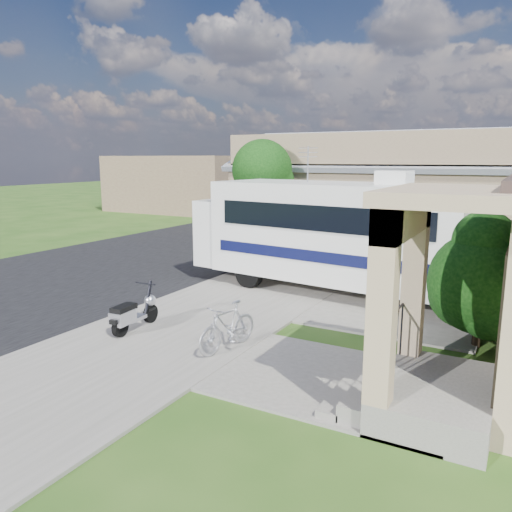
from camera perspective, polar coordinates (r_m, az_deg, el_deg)
The scene contains 18 objects.
ground at distance 11.08m, azimuth -4.02°, elevation -9.04°, with size 120.00×120.00×0.00m, color #224613.
street_slab at distance 23.21m, azimuth -6.23°, elevation 1.58°, with size 9.00×80.00×0.02m, color black.
sidewalk_slab at distance 20.24m, azimuth 9.04°, elevation 0.17°, with size 4.00×80.00×0.06m, color slate.
driveway_slab at distance 14.37m, azimuth 10.93°, elevation -4.39°, with size 7.00×6.00×0.05m, color slate.
walk_slab at distance 9.01m, azimuth 9.07°, elevation -13.89°, with size 4.00×3.00×0.05m, color slate.
warehouse at distance 23.46m, azimuth 14.82°, elevation 6.25°, with size 12.50×8.40×5.04m.
distant_bldg_far at distance 38.23m, azimuth -7.67°, elevation 8.25°, with size 10.00×8.00×4.00m, color brown.
distant_bldg_near at distance 47.52m, azimuth 3.03°, elevation 8.38°, with size 8.00×7.00×3.20m, color brown.
street_tree_a at distance 20.10m, azimuth 1.03°, elevation 9.47°, with size 2.44×2.40×4.58m.
street_tree_b at distance 29.32m, azimuth 10.33°, elevation 10.08°, with size 2.44×2.40×4.73m.
street_tree_c at distance 37.96m, azimuth 14.73°, elevation 9.64°, with size 2.44×2.40×4.42m.
motorhome at distance 14.43m, azimuth 8.30°, elevation 2.83°, with size 8.25×3.38×4.12m.
shrub at distance 11.04m, azimuth 24.74°, elevation -2.34°, with size 2.29×2.19×2.82m.
scooter at distance 11.38m, azimuth -13.94°, elevation -6.42°, with size 0.53×1.52×1.00m.
bicycle at distance 10.02m, azimuth -3.24°, elevation -8.35°, with size 0.45×1.59×0.95m, color #B6B5BD.
pickup_truck at distance 25.31m, azimuth 0.65°, elevation 4.31°, with size 2.77×6.00×1.67m, color silver.
van at distance 31.07m, azimuth 5.09°, elevation 5.49°, with size 2.28×5.61×1.63m, color silver.
garden_hose at distance 9.40m, azimuth 13.89°, elevation -12.63°, with size 0.35×0.35×0.16m, color #136218.
Camera 1 is at (5.68, -8.73, 3.80)m, focal length 35.00 mm.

